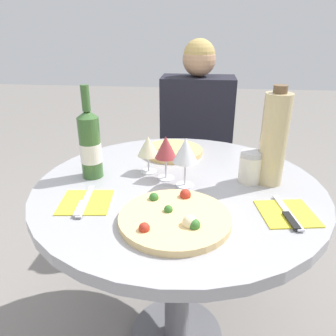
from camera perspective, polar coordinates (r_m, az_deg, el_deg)
name	(u,v)px	position (r m, az deg, el deg)	size (l,w,h in m)	color
ground_plane	(176,336)	(1.58, 1.46, -27.26)	(12.00, 12.00, 0.00)	gray
dining_table	(178,216)	(1.18, 1.76, -8.41)	(0.97, 0.97, 0.73)	slate
chair_behind_diner	(196,164)	(2.03, 4.81, 0.65)	(0.42, 0.42, 0.89)	slate
seated_diner	(195,162)	(1.86, 4.74, 1.00)	(0.39, 0.44, 1.17)	black
pizza_large	(175,218)	(0.90, 1.25, -8.71)	(0.31, 0.31, 0.05)	#E5C17F
pizza_small_far	(172,151)	(1.36, 0.64, 2.97)	(0.25, 0.25, 0.05)	#DBB26B
wine_bottle	(90,144)	(1.16, -13.41, 4.01)	(0.07, 0.07, 0.32)	#38602D
tall_carafe	(274,139)	(1.12, 17.93, 4.80)	(0.09, 0.09, 0.33)	tan
sugar_shaker	(250,167)	(1.14, 14.15, 0.16)	(0.08, 0.08, 0.11)	silver
wine_glass_front_right	(185,151)	(1.05, 3.04, 2.95)	(0.08, 0.08, 0.17)	silver
wine_glass_back_left	(148,147)	(1.17, -3.49, 3.74)	(0.08, 0.08, 0.14)	silver
wine_glass_center	(166,148)	(1.11, -0.39, 3.53)	(0.08, 0.08, 0.16)	silver
place_setting_left	(85,202)	(1.03, -14.21, -5.80)	(0.17, 0.19, 0.01)	yellow
place_setting_right	(287,214)	(1.00, 20.07, -7.46)	(0.17, 0.19, 0.01)	yellow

